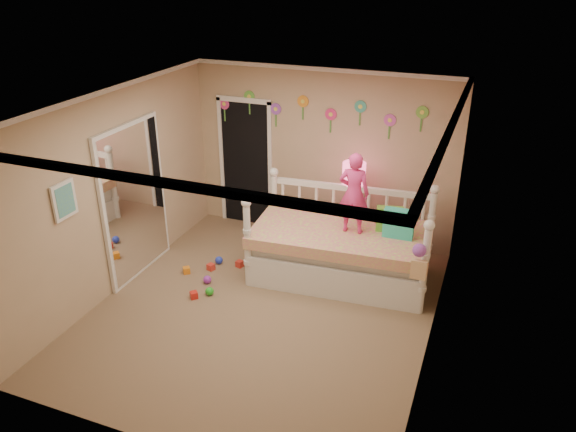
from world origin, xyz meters
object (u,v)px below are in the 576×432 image
at_px(daybed, 341,234).
at_px(table_lamp, 354,179).
at_px(nightstand, 351,231).
at_px(child, 354,193).

relative_size(daybed, table_lamp, 3.31).
bearing_deg(nightstand, child, -69.43).
relative_size(daybed, child, 2.20).
relative_size(nightstand, table_lamp, 0.95).
height_order(daybed, nightstand, daybed).
height_order(nightstand, table_lamp, table_lamp).
height_order(daybed, table_lamp, table_lamp).
height_order(child, table_lamp, child).
bearing_deg(table_lamp, nightstand, 116.57).
relative_size(child, nightstand, 1.59).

